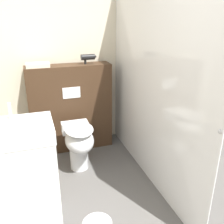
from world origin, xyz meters
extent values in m
cube|color=beige|center=(0.00, 2.29, 1.25)|extent=(8.00, 0.06, 2.50)
cube|color=#3D2819|center=(-0.31, 2.09, 0.58)|extent=(1.07, 0.27, 1.16)
cube|color=white|center=(-0.31, 1.95, 0.84)|extent=(0.22, 0.01, 0.14)
cube|color=silver|center=(0.39, 1.18, 1.07)|extent=(0.01, 2.16, 2.15)
sphere|color=#B2B2B7|center=(0.39, 0.13, 1.03)|extent=(0.04, 0.04, 0.04)
cylinder|color=white|center=(-0.33, 1.54, 0.19)|extent=(0.22, 0.22, 0.39)
ellipsoid|color=white|center=(-0.33, 1.46, 0.41)|extent=(0.33, 0.46, 0.27)
ellipsoid|color=white|center=(-0.33, 1.46, 0.56)|extent=(0.32, 0.45, 0.02)
cube|color=white|center=(-0.33, 1.74, 0.46)|extent=(0.32, 0.14, 0.14)
cube|color=white|center=(-0.96, 0.78, 0.44)|extent=(0.60, 0.42, 0.88)
cube|color=white|center=(-0.96, 0.78, 0.93)|extent=(0.61, 0.43, 0.11)
cylinder|color=silver|center=(-0.96, 0.89, 1.06)|extent=(0.02, 0.02, 0.14)
cylinder|color=black|center=(-0.06, 2.07, 1.25)|extent=(0.17, 0.07, 0.07)
cone|color=black|center=(0.04, 2.07, 1.25)|extent=(0.03, 0.06, 0.06)
cylinder|color=black|center=(-0.10, 2.07, 1.20)|extent=(0.03, 0.03, 0.08)
cube|color=beige|center=(-0.68, 2.06, 1.19)|extent=(0.28, 0.17, 0.05)
cylinder|color=silver|center=(-0.42, 0.36, 0.27)|extent=(0.23, 0.23, 0.01)
camera|label=1|loc=(-0.77, -1.06, 1.76)|focal=40.00mm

